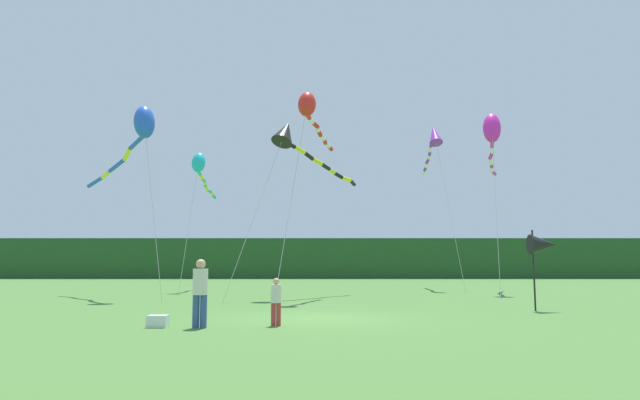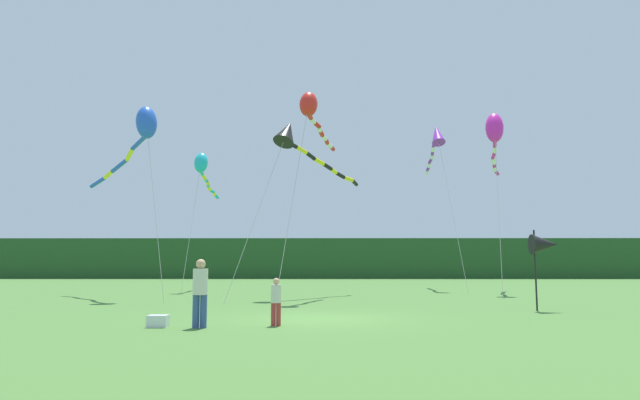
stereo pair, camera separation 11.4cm
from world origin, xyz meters
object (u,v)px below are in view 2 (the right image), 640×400
at_px(kite_purple, 436,139).
at_px(banner_flag_pole, 544,245).
at_px(cooler_box, 158,321).
at_px(kite_blue, 141,130).
at_px(kite_magenta, 494,132).
at_px(kite_cyan, 203,168).
at_px(person_child, 276,299).
at_px(kite_black, 294,138).
at_px(person_adult, 200,289).
at_px(kite_red, 311,110).

bearing_deg(kite_purple, banner_flag_pole, -88.50).
relative_size(cooler_box, kite_blue, 0.06).
xyz_separation_m(cooler_box, kite_blue, (-4.35, 11.19, 7.67)).
bearing_deg(kite_purple, kite_magenta, -62.93).
distance_m(kite_purple, kite_cyan, 14.77).
bearing_deg(cooler_box, person_child, 5.80).
bearing_deg(kite_magenta, kite_purple, 117.07).
bearing_deg(person_child, kite_cyan, 108.22).
xyz_separation_m(cooler_box, kite_black, (2.74, 12.09, 7.48)).
relative_size(kite_cyan, kite_magenta, 0.83).
height_order(person_child, kite_magenta, kite_magenta).
bearing_deg(person_adult, person_child, 14.12).
bearing_deg(kite_purple, person_adult, -116.19).
bearing_deg(kite_black, person_adult, -97.66).
relative_size(kite_purple, kite_cyan, 1.27).
bearing_deg(kite_cyan, banner_flag_pole, -42.61).
relative_size(kite_blue, kite_magenta, 0.89).
xyz_separation_m(kite_purple, kite_magenta, (2.33, -4.56, -0.64)).
height_order(cooler_box, kite_black, kite_black).
bearing_deg(kite_black, banner_flag_pole, -38.28).
xyz_separation_m(person_adult, cooler_box, (-1.09, 0.17, -0.81)).
distance_m(banner_flag_pole, kite_purple, 17.40).
xyz_separation_m(banner_flag_pole, kite_magenta, (1.92, 11.23, 6.65)).
height_order(person_child, cooler_box, person_child).
relative_size(cooler_box, kite_purple, 0.05).
relative_size(person_child, kite_magenta, 0.12).
height_order(person_adult, kite_blue, kite_blue).
distance_m(kite_black, kite_red, 2.51).
xyz_separation_m(person_adult, kite_purple, (10.29, 20.91, 8.57)).
bearing_deg(kite_blue, kite_cyan, 80.16).
relative_size(banner_flag_pole, kite_blue, 0.31).
bearing_deg(banner_flag_pole, kite_cyan, 137.39).
height_order(person_adult, kite_cyan, kite_cyan).
bearing_deg(kite_blue, kite_black, 7.26).
relative_size(person_adult, cooler_box, 3.44).
relative_size(person_adult, kite_black, 0.20).
xyz_separation_m(banner_flag_pole, kite_blue, (-16.14, 6.24, 5.58)).
height_order(person_adult, kite_magenta, kite_magenta).
height_order(kite_purple, kite_blue, kite_purple).
height_order(cooler_box, kite_blue, kite_blue).
bearing_deg(banner_flag_pole, person_child, -152.24).
bearing_deg(cooler_box, kite_black, 77.25).
xyz_separation_m(cooler_box, kite_cyan, (-3.07, 18.61, 7.14)).
bearing_deg(kite_magenta, person_child, -124.09).
bearing_deg(person_child, banner_flag_pole, 27.76).
xyz_separation_m(kite_black, kite_blue, (-7.09, -0.90, 0.19)).
relative_size(cooler_box, banner_flag_pole, 0.18).
bearing_deg(banner_flag_pole, kite_blue, 158.86).
bearing_deg(kite_magenta, person_adult, -127.66).
xyz_separation_m(person_adult, kite_cyan, (-4.15, 18.78, 6.33)).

